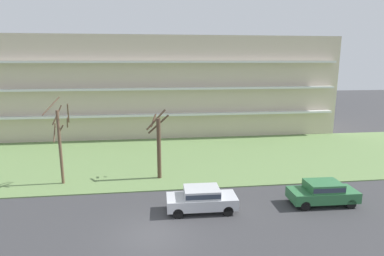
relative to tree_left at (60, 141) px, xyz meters
name	(u,v)px	position (x,y,z in m)	size (l,w,h in m)	color
ground	(152,235)	(6.78, -8.38, -3.47)	(160.00, 160.00, 0.00)	#38383A
grass_lawn_strip	(152,159)	(6.78, 5.62, -3.43)	(80.00, 16.00, 0.08)	#66844C
apartment_building	(150,85)	(6.78, 18.97, 2.68)	(46.97, 11.66, 12.30)	beige
tree_left	(60,141)	(0.00, 0.00, 0.00)	(2.09, 1.71, 6.70)	brown
tree_center	(158,144)	(7.39, 0.33, -0.59)	(1.90, 1.29, 5.54)	#4C3828
sedan_silver_near_left	(202,198)	(9.92, -5.88, -2.60)	(4.44, 1.90, 1.57)	#B7BABF
sedan_green_center_left	(323,192)	(18.04, -5.88, -2.60)	(4.45, 1.92, 1.57)	#2D6B3D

